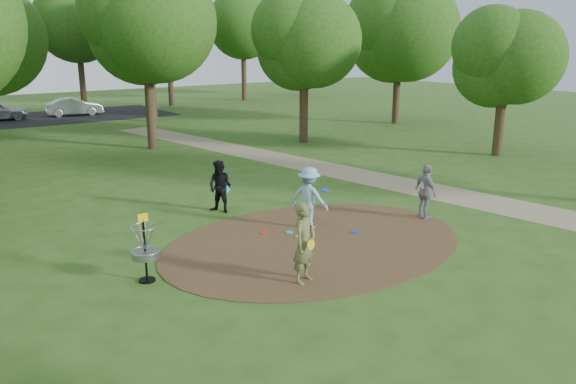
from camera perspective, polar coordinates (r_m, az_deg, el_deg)
ground at (r=14.69m, az=2.80°, el=-5.13°), size 100.00×100.00×0.00m
dirt_clearing at (r=14.68m, az=2.80°, el=-5.09°), size 8.40×8.40×0.02m
footpath at (r=20.46m, az=13.42°, el=0.33°), size 7.55×39.89×0.01m
parking_lot at (r=42.34m, az=-21.70°, el=7.15°), size 14.00×8.00×0.01m
player_observer_with_disc at (r=12.04m, az=1.68°, el=-5.19°), size 0.77×0.65×1.80m
player_throwing_with_disc at (r=15.55m, az=2.15°, el=-0.60°), size 1.18×1.29×1.74m
player_walking_with_disc at (r=17.12m, az=-6.90°, el=0.53°), size 0.90×0.97×1.60m
player_waiting_with_disc at (r=16.83m, az=13.82°, el=0.01°), size 0.64×1.03×1.64m
disc_ground_cyan at (r=15.35m, az=0.15°, el=-4.09°), size 0.22×0.22×0.02m
disc_ground_blue at (r=15.46m, az=6.92°, el=-4.06°), size 0.22×0.22×0.02m
disc_ground_red at (r=15.32m, az=-2.45°, el=-4.14°), size 0.22×0.22×0.02m
car_right at (r=42.53m, az=-20.88°, el=8.09°), size 3.91×1.90×1.23m
disc_ground_orange at (r=15.02m, az=1.16°, el=-4.53°), size 0.22×0.22×0.02m
disc_golf_basket at (r=12.47m, az=-14.36°, el=-5.07°), size 0.63×0.63×1.54m
tree_ring at (r=22.27m, az=-9.82°, el=15.29°), size 37.66×45.84×8.97m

